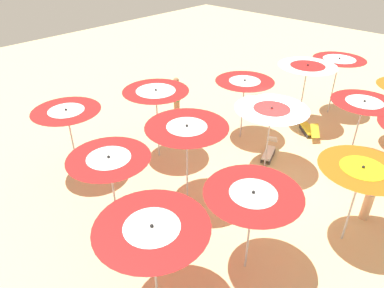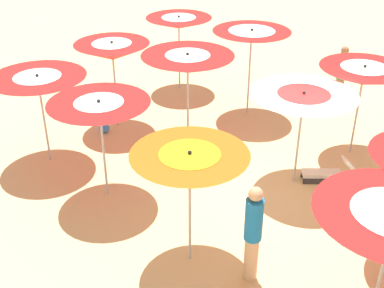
# 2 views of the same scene
# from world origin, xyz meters

# --- Properties ---
(ground) EXTENTS (41.38, 41.38, 0.04)m
(ground) POSITION_xyz_m (0.00, 0.00, -0.02)
(ground) COLOR beige
(beach_umbrella_0) EXTENTS (2.20, 2.20, 2.23)m
(beach_umbrella_0) POSITION_xyz_m (5.57, 0.75, 1.97)
(beach_umbrella_0) COLOR #B2B2B7
(beach_umbrella_0) RESTS_ON ground
(beach_umbrella_1) EXTENTS (2.07, 2.07, 2.27)m
(beach_umbrella_1) POSITION_xyz_m (3.54, 1.58, 2.05)
(beach_umbrella_1) COLOR #B2B2B7
(beach_umbrella_1) RESTS_ON ground
(beach_umbrella_2) EXTENTS (1.99, 1.99, 2.28)m
(beach_umbrella_2) POSITION_xyz_m (1.14, 2.89, 2.06)
(beach_umbrella_2) COLOR #B2B2B7
(beach_umbrella_2) RESTS_ON ground
(beach_umbrella_5) EXTENTS (1.95, 1.95, 2.39)m
(beach_umbrella_5) POSITION_xyz_m (4.88, -1.51, 2.11)
(beach_umbrella_5) COLOR #B2B2B7
(beach_umbrella_5) RESTS_ON ground
(beach_umbrella_6) EXTENTS (2.22, 2.22, 2.46)m
(beach_umbrella_6) POSITION_xyz_m (2.67, -1.13, 2.18)
(beach_umbrella_6) COLOR #B2B2B7
(beach_umbrella_6) RESTS_ON ground
(beach_umbrella_7) EXTENTS (2.25, 2.25, 2.23)m
(beach_umbrella_7) POSITION_xyz_m (-0.21, -0.33, 1.98)
(beach_umbrella_7) COLOR #B2B2B7
(beach_umbrella_7) RESTS_ON ground
(beach_umbrella_8) EXTENTS (2.04, 2.04, 2.23)m
(beach_umbrella_8) POSITION_xyz_m (-2.59, 1.54, 1.97)
(beach_umbrella_8) COLOR #B2B2B7
(beach_umbrella_8) RESTS_ON ground
(beach_umbrella_10) EXTENTS (2.00, 2.00, 2.35)m
(beach_umbrella_10) POSITION_xyz_m (4.21, -4.51, 2.12)
(beach_umbrella_10) COLOR #B2B2B7
(beach_umbrella_10) RESTS_ON ground
(beach_umbrella_11) EXTENTS (2.11, 2.11, 2.51)m
(beach_umbrella_11) POSITION_xyz_m (1.69, -3.41, 2.29)
(beach_umbrella_11) COLOR #B2B2B7
(beach_umbrella_11) RESTS_ON ground
(beach_umbrella_12) EXTENTS (2.07, 2.07, 2.31)m
(beach_umbrella_12) POSITION_xyz_m (-1.31, -2.13, 2.04)
(beach_umbrella_12) COLOR #B2B2B7
(beach_umbrella_12) RESTS_ON ground
(beach_umbrella_13) EXTENTS (2.16, 2.16, 2.53)m
(beach_umbrella_13) POSITION_xyz_m (-3.67, -1.01, 2.28)
(beach_umbrella_13) COLOR #B2B2B7
(beach_umbrella_13) RESTS_ON ground
(beach_umbrella_14) EXTENTS (2.06, 2.06, 2.41)m
(beach_umbrella_14) POSITION_xyz_m (-5.59, -0.61, 2.18)
(beach_umbrella_14) COLOR #B2B2B7
(beach_umbrella_14) RESTS_ON ground
(lounger_1) EXTENTS (1.26, 0.69, 0.60)m
(lounger_1) POSITION_xyz_m (-0.88, -0.59, 0.20)
(lounger_1) COLOR #333338
(lounger_1) RESTS_ON ground
(lounger_2) EXTENTS (1.11, 1.16, 0.66)m
(lounger_2) POSITION_xyz_m (-3.24, -0.32, 0.21)
(lounger_2) COLOR #333338
(lounger_2) RESTS_ON ground
(beachgoer_0) EXTENTS (0.30, 0.30, 1.90)m
(beachgoer_0) POSITION_xyz_m (-0.01, 3.00, 1.01)
(beachgoer_0) COLOR #D8A87F
(beachgoer_0) RESTS_ON ground
(beachgoer_2) EXTENTS (0.30, 0.30, 1.81)m
(beachgoer_2) POSITION_xyz_m (-0.70, -4.92, 0.96)
(beachgoer_2) COLOR #A3704C
(beachgoer_2) RESTS_ON ground
(beach_ball) EXTENTS (0.29, 0.29, 0.29)m
(beach_ball) POSITION_xyz_m (5.01, -0.96, 0.14)
(beach_ball) COLOR #337FE5
(beach_ball) RESTS_ON ground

